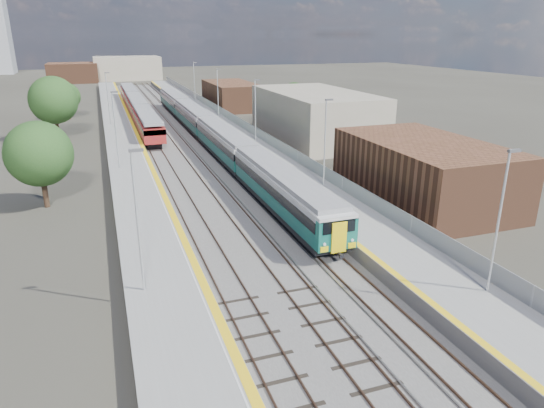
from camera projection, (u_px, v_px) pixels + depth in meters
ground at (192, 140)px, 66.16m from camera, size 320.00×320.00×0.00m
ballast_bed at (173, 137)px, 67.68m from camera, size 10.50×155.00×0.06m
tracks at (175, 134)px, 69.33m from camera, size 8.96×160.00×0.17m
platform_right at (225, 130)px, 69.85m from camera, size 4.70×155.00×8.52m
platform_left at (122, 137)px, 65.39m from camera, size 4.30×155.00×8.52m
buildings at (68, 45)px, 135.87m from camera, size 72.00×185.50×40.00m
green_train at (207, 128)px, 63.10m from camera, size 2.72×75.70×2.99m
red_train at (137, 106)px, 82.72m from camera, size 2.70×54.79×3.41m
tree_a at (39, 154)px, 38.89m from camera, size 5.29×5.29×7.17m
tree_b at (53, 100)px, 64.25m from camera, size 6.26×6.26×8.49m
tree_c at (67, 96)px, 80.94m from camera, size 4.46×4.46×6.04m
tree_d at (294, 94)px, 87.72m from camera, size 4.06×4.06×5.50m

